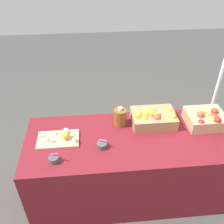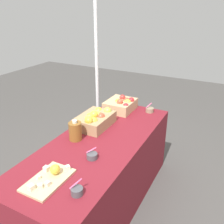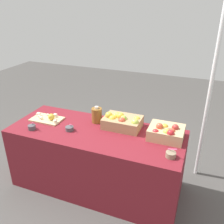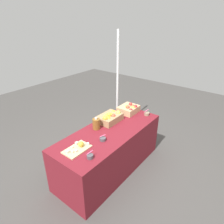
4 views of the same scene
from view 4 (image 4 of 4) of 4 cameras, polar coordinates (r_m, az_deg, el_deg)
ground_plane at (r=3.52m, az=-0.72°, el=-15.72°), size 10.00×10.00×0.00m
table at (r=3.29m, az=-0.76°, el=-10.90°), size 1.90×0.76×0.74m
apple_crate_left at (r=3.63m, az=4.96°, el=0.92°), size 0.35×0.30×0.17m
apple_crate_middle at (r=3.30m, az=-0.66°, el=-1.61°), size 0.41×0.29×0.18m
cutting_board_front at (r=2.71m, az=-9.91°, el=-10.24°), size 0.37×0.22×0.09m
sample_bowl_near at (r=2.54m, az=-6.36°, el=-12.61°), size 0.09×0.09×0.11m
sample_bowl_mid at (r=3.59m, az=10.00°, el=-0.49°), size 0.10×0.09×0.10m
sample_bowl_far at (r=2.84m, az=-2.68°, el=-7.79°), size 0.09×0.09×0.09m
cider_jug at (r=3.10m, az=-4.56°, el=-3.40°), size 0.12×0.12×0.19m
tent_pole at (r=4.10m, az=1.59°, el=7.81°), size 0.04×0.04×2.13m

